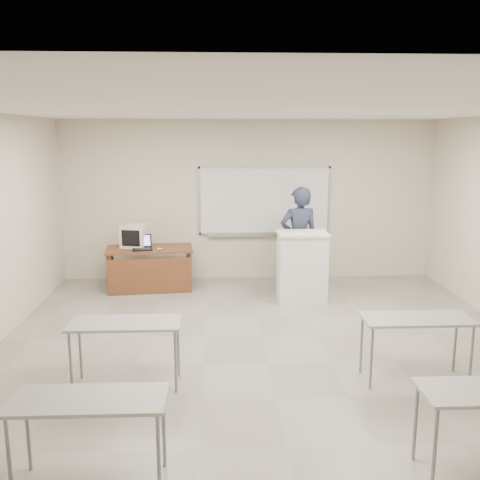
{
  "coord_description": "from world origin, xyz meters",
  "views": [
    {
      "loc": [
        -0.6,
        -6.03,
        2.7
      ],
      "look_at": [
        -0.24,
        2.2,
        1.09
      ],
      "focal_mm": 40.0,
      "sensor_mm": 36.0,
      "label": 1
    }
  ],
  "objects_px": {
    "instructor_desk": "(149,260)",
    "podium": "(302,266)",
    "presenter": "(299,239)",
    "keyboard": "(293,231)",
    "laptop": "(143,246)",
    "crt_monitor": "(136,236)",
    "mouse": "(160,249)",
    "whiteboard": "(264,202)"
  },
  "relations": [
    {
      "from": "whiteboard",
      "to": "podium",
      "type": "relative_size",
      "value": 2.15
    },
    {
      "from": "instructor_desk",
      "to": "keyboard",
      "type": "relative_size",
      "value": 3.7
    },
    {
      "from": "laptop",
      "to": "presenter",
      "type": "height_order",
      "value": "presenter"
    },
    {
      "from": "podium",
      "to": "presenter",
      "type": "bearing_deg",
      "value": 87.33
    },
    {
      "from": "whiteboard",
      "to": "laptop",
      "type": "height_order",
      "value": "whiteboard"
    },
    {
      "from": "crt_monitor",
      "to": "instructor_desk",
      "type": "bearing_deg",
      "value": -30.76
    },
    {
      "from": "instructor_desk",
      "to": "whiteboard",
      "type": "bearing_deg",
      "value": 14.78
    },
    {
      "from": "instructor_desk",
      "to": "podium",
      "type": "bearing_deg",
      "value": -20.42
    },
    {
      "from": "crt_monitor",
      "to": "laptop",
      "type": "relative_size",
      "value": 1.42
    },
    {
      "from": "presenter",
      "to": "crt_monitor",
      "type": "bearing_deg",
      "value": -15.31
    },
    {
      "from": "mouse",
      "to": "keyboard",
      "type": "bearing_deg",
      "value": -9.73
    },
    {
      "from": "crt_monitor",
      "to": "presenter",
      "type": "distance_m",
      "value": 2.9
    },
    {
      "from": "laptop",
      "to": "presenter",
      "type": "distance_m",
      "value": 2.73
    },
    {
      "from": "whiteboard",
      "to": "instructor_desk",
      "type": "distance_m",
      "value": 2.42
    },
    {
      "from": "podium",
      "to": "whiteboard",
      "type": "bearing_deg",
      "value": 108.89
    },
    {
      "from": "laptop",
      "to": "mouse",
      "type": "xyz_separation_m",
      "value": [
        0.3,
        -0.08,
        -0.04
      ]
    },
    {
      "from": "instructor_desk",
      "to": "crt_monitor",
      "type": "xyz_separation_m",
      "value": [
        -0.25,
        0.24,
        0.39
      ]
    },
    {
      "from": "podium",
      "to": "crt_monitor",
      "type": "xyz_separation_m",
      "value": [
        -2.85,
        0.93,
        0.37
      ]
    },
    {
      "from": "mouse",
      "to": "podium",
      "type": "bearing_deg",
      "value": -10.75
    },
    {
      "from": "instructor_desk",
      "to": "mouse",
      "type": "distance_m",
      "value": 0.31
    },
    {
      "from": "instructor_desk",
      "to": "laptop",
      "type": "height_order",
      "value": "laptop"
    },
    {
      "from": "instructor_desk",
      "to": "crt_monitor",
      "type": "distance_m",
      "value": 0.52
    },
    {
      "from": "mouse",
      "to": "keyboard",
      "type": "height_order",
      "value": "keyboard"
    },
    {
      "from": "presenter",
      "to": "laptop",
      "type": "bearing_deg",
      "value": -10.52
    },
    {
      "from": "podium",
      "to": "mouse",
      "type": "bearing_deg",
      "value": 166.05
    },
    {
      "from": "crt_monitor",
      "to": "laptop",
      "type": "distance_m",
      "value": 0.32
    },
    {
      "from": "whiteboard",
      "to": "podium",
      "type": "height_order",
      "value": "whiteboard"
    },
    {
      "from": "keyboard",
      "to": "presenter",
      "type": "height_order",
      "value": "presenter"
    },
    {
      "from": "podium",
      "to": "laptop",
      "type": "height_order",
      "value": "podium"
    },
    {
      "from": "laptop",
      "to": "mouse",
      "type": "relative_size",
      "value": 3.25
    },
    {
      "from": "mouse",
      "to": "laptop",
      "type": "bearing_deg",
      "value": 169.02
    },
    {
      "from": "instructor_desk",
      "to": "podium",
      "type": "xyz_separation_m",
      "value": [
        2.6,
        -0.69,
        0.03
      ]
    },
    {
      "from": "whiteboard",
      "to": "mouse",
      "type": "height_order",
      "value": "whiteboard"
    },
    {
      "from": "podium",
      "to": "instructor_desk",
      "type": "bearing_deg",
      "value": 165.26
    },
    {
      "from": "mouse",
      "to": "keyboard",
      "type": "relative_size",
      "value": 0.26
    },
    {
      "from": "podium",
      "to": "crt_monitor",
      "type": "distance_m",
      "value": 3.02
    },
    {
      "from": "podium",
      "to": "presenter",
      "type": "xyz_separation_m",
      "value": [
        0.03,
        0.56,
        0.34
      ]
    },
    {
      "from": "laptop",
      "to": "keyboard",
      "type": "height_order",
      "value": "keyboard"
    },
    {
      "from": "instructor_desk",
      "to": "presenter",
      "type": "distance_m",
      "value": 2.66
    },
    {
      "from": "mouse",
      "to": "keyboard",
      "type": "distance_m",
      "value": 2.34
    },
    {
      "from": "presenter",
      "to": "podium",
      "type": "bearing_deg",
      "value": 79.2
    },
    {
      "from": "whiteboard",
      "to": "podium",
      "type": "distance_m",
      "value": 1.79
    }
  ]
}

